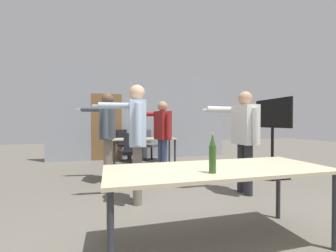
{
  "coord_description": "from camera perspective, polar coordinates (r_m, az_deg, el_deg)",
  "views": [
    {
      "loc": [
        -1.07,
        -1.5,
        1.17
      ],
      "look_at": [
        -0.0,
        2.47,
        1.1
      ],
      "focal_mm": 24.0,
      "sensor_mm": 36.0,
      "label": 1
    }
  ],
  "objects": [
    {
      "name": "conference_table_far",
      "position": [
        6.04,
        -6.1,
        -3.87
      ],
      "size": [
        1.68,
        0.68,
        0.74
      ],
      "color": "#C6B793",
      "rests_on": "ground_plane"
    },
    {
      "name": "tv_screen",
      "position": [
        5.24,
        25.02,
        -0.63
      ],
      "size": [
        0.44,
        1.04,
        1.66
      ],
      "rotation": [
        0.0,
        0.0,
        -1.57
      ],
      "color": "black",
      "rests_on": "ground_plane"
    },
    {
      "name": "person_right_polo",
      "position": [
        3.87,
        18.8,
        -1.5
      ],
      "size": [
        0.78,
        0.65,
        1.67
      ],
      "rotation": [
        0.0,
        0.0,
        1.6
      ],
      "color": "#28282D",
      "rests_on": "ground_plane"
    },
    {
      "name": "back_wall",
      "position": [
        7.33,
        -6.87,
        2.62
      ],
      "size": [
        5.71,
        0.12,
        2.79
      ],
      "color": "#A3A8B2",
      "rests_on": "ground_plane"
    },
    {
      "name": "person_left_plaid",
      "position": [
        3.27,
        -8.08,
        -1.29
      ],
      "size": [
        0.76,
        0.63,
        1.71
      ],
      "rotation": [
        0.0,
        0.0,
        1.5
      ],
      "color": "slate",
      "rests_on": "ground_plane"
    },
    {
      "name": "drink_cup",
      "position": [
        6.12,
        -10.29,
        -2.64
      ],
      "size": [
        0.08,
        0.08,
        0.1
      ],
      "color": "#2866A3",
      "rests_on": "conference_table_far"
    },
    {
      "name": "beer_bottle",
      "position": [
        1.94,
        11.25,
        -7.06
      ],
      "size": [
        0.06,
        0.06,
        0.34
      ],
      "color": "#2D511E",
      "rests_on": "conference_table_near"
    },
    {
      "name": "office_chair_far_left",
      "position": [
        5.27,
        -9.31,
        -7.03
      ],
      "size": [
        0.54,
        0.6,
        0.93
      ],
      "rotation": [
        0.0,
        0.0,
        0.19
      ],
      "color": "black",
      "rests_on": "ground_plane"
    },
    {
      "name": "person_near_casual",
      "position": [
        4.58,
        -15.24,
        -0.6
      ],
      "size": [
        0.77,
        0.73,
        1.74
      ],
      "rotation": [
        0.0,
        0.0,
        1.43
      ],
      "color": "slate",
      "rests_on": "ground_plane"
    },
    {
      "name": "conference_table_near",
      "position": [
        2.22,
        12.6,
        -11.75
      ],
      "size": [
        2.11,
        0.83,
        0.74
      ],
      "color": "#C6B793",
      "rests_on": "ground_plane"
    },
    {
      "name": "office_chair_side_rolled",
      "position": [
        6.98,
        -4.65,
        -5.12
      ],
      "size": [
        0.67,
        0.68,
        0.92
      ],
      "rotation": [
        0.0,
        0.0,
        3.76
      ],
      "color": "black",
      "rests_on": "ground_plane"
    },
    {
      "name": "person_center_tall",
      "position": [
        4.93,
        -1.54,
        -1.18
      ],
      "size": [
        0.84,
        0.59,
        1.63
      ],
      "rotation": [
        0.0,
        0.0,
        1.84
      ],
      "color": "#3D4C75",
      "rests_on": "ground_plane"
    },
    {
      "name": "office_chair_mid_tucked",
      "position": [
        6.86,
        -10.54,
        -5.1
      ],
      "size": [
        0.69,
        0.68,
        0.95
      ],
      "rotation": [
        0.0,
        0.0,
        3.96
      ],
      "color": "black",
      "rests_on": "ground_plane"
    }
  ]
}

